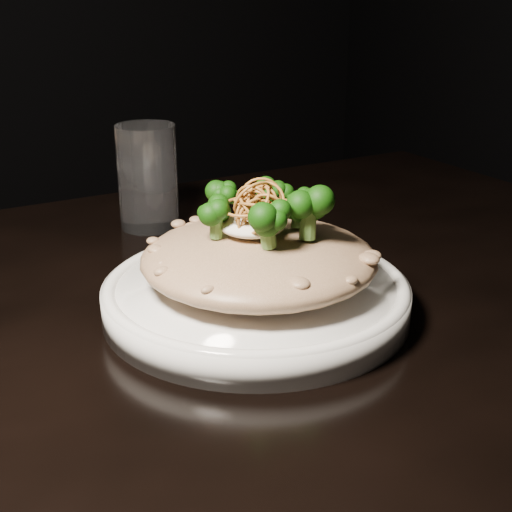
% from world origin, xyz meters
% --- Properties ---
extents(table, '(1.10, 0.80, 0.75)m').
position_xyz_m(table, '(0.00, 0.00, 0.67)').
color(table, black).
rests_on(table, ground).
extents(plate, '(0.28, 0.28, 0.03)m').
position_xyz_m(plate, '(0.00, -0.04, 0.76)').
color(plate, white).
rests_on(plate, table).
extents(risotto, '(0.21, 0.21, 0.05)m').
position_xyz_m(risotto, '(0.00, -0.04, 0.80)').
color(risotto, brown).
rests_on(risotto, plate).
extents(broccoli, '(0.12, 0.12, 0.04)m').
position_xyz_m(broccoli, '(0.01, -0.03, 0.85)').
color(broccoli, black).
rests_on(broccoli, risotto).
extents(cheese, '(0.06, 0.06, 0.02)m').
position_xyz_m(cheese, '(-0.00, -0.03, 0.83)').
color(cheese, white).
rests_on(cheese, risotto).
extents(shallots, '(0.05, 0.05, 0.03)m').
position_xyz_m(shallots, '(-0.00, -0.04, 0.86)').
color(shallots, brown).
rests_on(shallots, cheese).
extents(drinking_glass, '(0.08, 0.08, 0.13)m').
position_xyz_m(drinking_glass, '(0.01, 0.24, 0.81)').
color(drinking_glass, white).
rests_on(drinking_glass, table).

